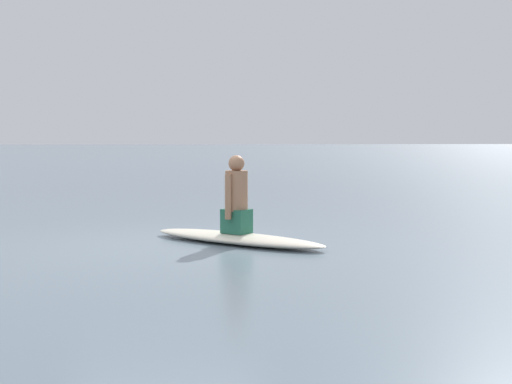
# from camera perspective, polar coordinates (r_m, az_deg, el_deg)

# --- Properties ---
(ground_plane) EXTENTS (400.00, 400.00, 0.00)m
(ground_plane) POSITION_cam_1_polar(r_m,az_deg,el_deg) (9.13, -7.27, -4.45)
(ground_plane) COLOR slate
(surfboard) EXTENTS (2.39, 2.42, 0.14)m
(surfboard) POSITION_cam_1_polar(r_m,az_deg,el_deg) (9.30, -1.61, -3.83)
(surfboard) COLOR silver
(surfboard) RESTS_ON ground
(person_paddler) EXTENTS (0.44, 0.44, 1.05)m
(person_paddler) POSITION_cam_1_polar(r_m,az_deg,el_deg) (9.24, -1.62, -0.50)
(person_paddler) COLOR #26664C
(person_paddler) RESTS_ON surfboard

